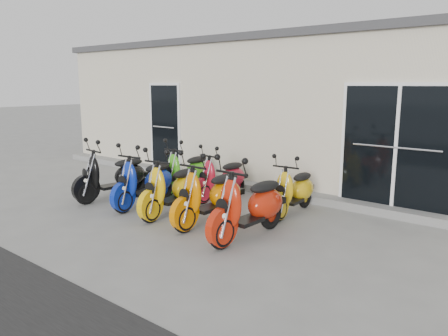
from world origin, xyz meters
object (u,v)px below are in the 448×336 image
at_px(scooter_front_blue, 145,174).
at_px(scooter_back_green, 186,165).
at_px(scooter_front_red, 249,196).
at_px(scooter_back_red, 222,171).
at_px(scooter_front_orange_b, 210,187).
at_px(scooter_front_black, 113,168).
at_px(scooter_back_yellow, 294,183).
at_px(scooter_front_orange_a, 172,180).

height_order(scooter_front_blue, scooter_back_green, scooter_front_blue).
bearing_deg(scooter_front_red, scooter_back_red, 142.19).
height_order(scooter_front_blue, scooter_front_orange_b, scooter_front_orange_b).
distance_m(scooter_front_orange_b, scooter_back_red, 1.61).
distance_m(scooter_front_black, scooter_back_yellow, 3.61).
relative_size(scooter_front_black, scooter_front_blue, 1.02).
relative_size(scooter_front_orange_b, scooter_back_green, 1.07).
xyz_separation_m(scooter_front_blue, scooter_front_red, (2.56, -0.19, 0.04)).
distance_m(scooter_back_green, scooter_back_yellow, 2.59).
relative_size(scooter_front_blue, scooter_front_orange_b, 0.98).
bearing_deg(scooter_front_orange_a, scooter_front_red, -9.62).
xyz_separation_m(scooter_front_orange_a, scooter_back_red, (-0.01, 1.37, -0.05)).
height_order(scooter_front_blue, scooter_back_yellow, scooter_front_blue).
height_order(scooter_front_orange_b, scooter_back_yellow, scooter_front_orange_b).
bearing_deg(scooter_front_black, scooter_back_yellow, 30.20).
bearing_deg(scooter_back_yellow, scooter_back_red, 176.56).
distance_m(scooter_front_black, scooter_front_orange_a, 1.69).
xyz_separation_m(scooter_front_blue, scooter_front_orange_a, (0.80, -0.06, -0.00)).
xyz_separation_m(scooter_front_black, scooter_front_blue, (0.89, 0.06, -0.01)).
xyz_separation_m(scooter_front_blue, scooter_back_red, (0.79, 1.31, -0.05)).
height_order(scooter_front_blue, scooter_back_red, scooter_front_blue).
xyz_separation_m(scooter_front_red, scooter_back_yellow, (-0.11, 1.52, -0.10)).
bearing_deg(scooter_front_orange_b, scooter_front_orange_a, -177.66).
bearing_deg(scooter_front_black, scooter_back_red, 46.90).
bearing_deg(scooter_back_yellow, scooter_front_black, -161.18).
bearing_deg(scooter_front_orange_a, scooter_back_yellow, 34.87).
xyz_separation_m(scooter_front_orange_a, scooter_front_red, (1.76, -0.14, 0.04)).
distance_m(scooter_front_blue, scooter_front_orange_b, 1.66).
relative_size(scooter_front_black, scooter_back_red, 1.12).
bearing_deg(scooter_front_blue, scooter_back_red, 53.02).
relative_size(scooter_front_orange_a, scooter_back_red, 1.09).
relative_size(scooter_back_green, scooter_back_red, 1.04).
distance_m(scooter_back_green, scooter_back_red, 0.95).
relative_size(scooter_back_red, scooter_back_yellow, 1.01).
height_order(scooter_front_black, scooter_front_blue, scooter_front_black).
height_order(scooter_front_orange_b, scooter_front_red, scooter_front_red).
distance_m(scooter_front_blue, scooter_back_red, 1.53).
bearing_deg(scooter_front_black, scooter_back_green, 68.84).
relative_size(scooter_front_blue, scooter_back_yellow, 1.11).
bearing_deg(scooter_back_red, scooter_front_red, -37.29).
bearing_deg(scooter_front_blue, scooter_front_red, -10.17).
xyz_separation_m(scooter_front_orange_a, scooter_back_yellow, (1.64, 1.38, -0.06)).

